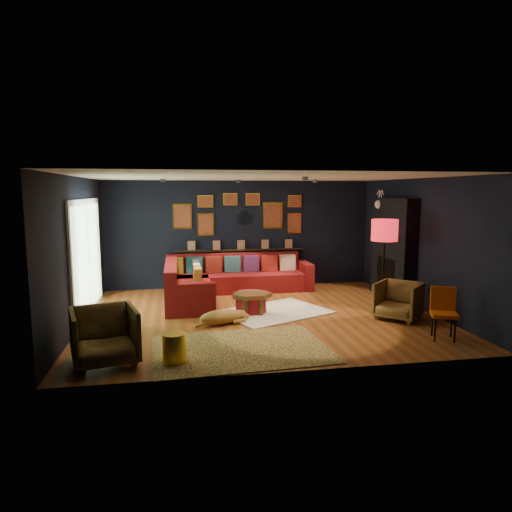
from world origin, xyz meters
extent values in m
plane|color=#954D22|center=(0.00, 0.00, 0.00)|extent=(6.50, 6.50, 0.00)
plane|color=black|center=(0.00, 2.75, 1.30)|extent=(6.50, 0.00, 6.50)
plane|color=black|center=(0.00, -2.75, 1.30)|extent=(6.50, 0.00, 6.50)
plane|color=black|center=(-3.25, 0.00, 1.30)|extent=(0.00, 5.50, 5.50)
plane|color=black|center=(3.25, 0.00, 1.30)|extent=(0.00, 5.50, 5.50)
plane|color=white|center=(0.00, 0.00, 2.60)|extent=(6.50, 6.50, 0.00)
cube|color=maroon|center=(-0.20, 2.25, 0.21)|extent=(3.20, 0.95, 0.42)
cube|color=maroon|center=(-0.20, 2.60, 0.63)|extent=(3.20, 0.24, 0.46)
cube|color=maroon|center=(1.50, 2.25, 0.32)|extent=(0.22, 0.95, 0.64)
cube|color=maroon|center=(-1.32, 1.15, 0.21)|extent=(0.95, 2.20, 0.42)
cube|color=maroon|center=(-1.68, 1.15, 0.63)|extent=(0.24, 2.20, 0.46)
cube|color=maroon|center=(-1.32, 0.15, 0.32)|extent=(0.95, 0.22, 0.64)
cube|color=#A38023|center=(-1.60, 2.40, 0.62)|extent=(0.38, 0.14, 0.38)
cube|color=#195F66|center=(-1.15, 2.40, 0.62)|extent=(0.38, 0.14, 0.38)
cube|color=maroon|center=(-0.70, 2.40, 0.62)|extent=(0.38, 0.14, 0.38)
cube|color=#2B5566|center=(-0.25, 2.40, 0.62)|extent=(0.38, 0.14, 0.38)
cube|color=#56275B|center=(0.20, 2.40, 0.62)|extent=(0.38, 0.14, 0.38)
cube|color=maroon|center=(0.65, 2.40, 0.62)|extent=(0.38, 0.14, 0.38)
cube|color=beige|center=(1.10, 2.40, 0.62)|extent=(0.38, 0.14, 0.38)
cube|color=#2D2741|center=(-1.15, 1.85, 0.62)|extent=(0.14, 0.38, 0.38)
cube|color=tan|center=(-1.15, 1.35, 0.62)|extent=(0.14, 0.38, 0.38)
cube|color=gold|center=(-1.15, 0.85, 0.62)|extent=(0.14, 0.38, 0.38)
cube|color=black|center=(0.00, 2.68, 0.92)|extent=(3.20, 0.12, 0.04)
cube|color=yellow|center=(-1.40, 2.72, 1.75)|extent=(0.45, 0.03, 0.60)
cube|color=#A44C2A|center=(-1.40, 2.70, 1.75)|extent=(0.38, 0.01, 0.51)
cube|color=yellow|center=(-0.85, 2.72, 1.55)|extent=(0.40, 0.03, 0.55)
cube|color=#A44C2A|center=(-0.85, 2.70, 1.55)|extent=(0.34, 0.01, 0.47)
cube|color=yellow|center=(-0.85, 2.72, 2.10)|extent=(0.38, 0.03, 0.30)
cube|color=#A44C2A|center=(-0.85, 2.70, 2.10)|extent=(0.32, 0.01, 0.25)
cube|color=yellow|center=(0.80, 2.72, 1.75)|extent=(0.50, 0.03, 0.65)
cube|color=#A44C2A|center=(0.80, 2.70, 1.75)|extent=(0.42, 0.01, 0.55)
cube|color=yellow|center=(1.35, 2.72, 1.55)|extent=(0.35, 0.03, 0.50)
cube|color=#A44C2A|center=(1.35, 2.70, 1.55)|extent=(0.30, 0.01, 0.42)
cube|color=yellow|center=(1.35, 2.72, 2.10)|extent=(0.35, 0.03, 0.30)
cube|color=#A44C2A|center=(1.35, 2.70, 2.10)|extent=(0.30, 0.01, 0.25)
cube|color=yellow|center=(-0.25, 2.72, 2.15)|extent=(0.35, 0.03, 0.30)
cube|color=#A44C2A|center=(-0.25, 2.70, 2.15)|extent=(0.30, 0.01, 0.25)
cube|color=yellow|center=(0.30, 2.72, 2.15)|extent=(0.35, 0.03, 0.30)
cube|color=#A44C2A|center=(0.30, 2.70, 2.15)|extent=(0.30, 0.01, 0.25)
cylinder|color=silver|center=(0.10, 2.72, 1.70)|extent=(0.28, 0.03, 0.28)
cone|color=yellow|center=(0.32, 2.72, 1.70)|extent=(0.03, 0.16, 0.03)
cone|color=yellow|center=(0.30, 2.72, 1.78)|extent=(0.04, 0.16, 0.04)
cone|color=yellow|center=(0.26, 2.72, 1.86)|extent=(0.04, 0.16, 0.04)
cone|color=yellow|center=(0.18, 2.72, 1.90)|extent=(0.04, 0.16, 0.04)
cone|color=yellow|center=(0.10, 2.72, 1.92)|extent=(0.03, 0.16, 0.03)
cone|color=yellow|center=(0.02, 2.72, 1.90)|extent=(0.04, 0.16, 0.04)
cone|color=yellow|center=(-0.06, 2.72, 1.86)|extent=(0.04, 0.16, 0.04)
cone|color=yellow|center=(-0.10, 2.72, 1.78)|extent=(0.04, 0.16, 0.04)
cone|color=yellow|center=(-0.12, 2.72, 1.70)|extent=(0.03, 0.16, 0.03)
cone|color=yellow|center=(-0.10, 2.72, 1.62)|extent=(0.04, 0.16, 0.04)
cone|color=yellow|center=(-0.06, 2.72, 1.54)|extent=(0.04, 0.16, 0.04)
cone|color=yellow|center=(0.02, 2.72, 1.50)|extent=(0.04, 0.16, 0.04)
cone|color=yellow|center=(0.10, 2.72, 1.48)|extent=(0.03, 0.16, 0.03)
cone|color=yellow|center=(0.18, 2.72, 1.50)|extent=(0.04, 0.16, 0.04)
cone|color=yellow|center=(0.26, 2.72, 1.54)|extent=(0.04, 0.16, 0.04)
cone|color=yellow|center=(0.30, 2.72, 1.62)|extent=(0.04, 0.16, 0.04)
cube|color=black|center=(3.10, 0.90, 1.10)|extent=(0.30, 1.60, 2.20)
cube|color=black|center=(3.04, 0.90, 0.45)|extent=(0.20, 0.80, 0.90)
cone|color=white|center=(3.19, 1.40, 2.05)|extent=(0.35, 0.28, 0.28)
sphere|color=white|center=(2.97, 1.40, 2.05)|extent=(0.20, 0.20, 0.20)
cylinder|color=white|center=(2.99, 1.34, 2.22)|extent=(0.02, 0.10, 0.28)
cylinder|color=white|center=(2.99, 1.46, 2.22)|extent=(0.02, 0.10, 0.28)
cube|color=white|center=(-3.22, 0.60, 1.10)|extent=(0.04, 2.80, 2.20)
cube|color=#B0D5A3|center=(-3.20, 0.60, 1.10)|extent=(0.01, 2.60, 2.00)
cube|color=white|center=(-3.19, 0.60, 1.10)|extent=(0.02, 0.06, 2.00)
cylinder|color=black|center=(-1.80, 1.20, 2.56)|extent=(0.10, 0.10, 0.06)
cylinder|color=black|center=(-0.20, 1.60, 2.56)|extent=(0.10, 0.10, 0.06)
cylinder|color=black|center=(1.40, 1.20, 2.56)|extent=(0.10, 0.10, 0.06)
cylinder|color=black|center=(0.60, -0.80, 2.56)|extent=(0.10, 0.10, 0.06)
cube|color=silver|center=(0.30, 0.15, 0.01)|extent=(2.38, 2.12, 0.03)
cube|color=#D7B35E|center=(-0.65, -1.79, 0.01)|extent=(2.70, 2.00, 0.01)
cylinder|color=brown|center=(-0.32, -0.07, 0.19)|extent=(0.10, 0.10, 0.32)
cylinder|color=brown|center=(-0.02, -0.07, 0.19)|extent=(0.10, 0.10, 0.32)
cylinder|color=brown|center=(-0.17, 0.28, 0.19)|extent=(0.10, 0.10, 0.32)
cylinder|color=maroon|center=(-0.16, 0.20, 0.22)|extent=(0.59, 0.59, 0.39)
imported|color=#AD883D|center=(-2.55, -2.05, 0.43)|extent=(1.02, 0.98, 0.87)
imported|color=#AD883D|center=(2.45, -0.68, 0.38)|extent=(1.02, 1.02, 0.77)
cylinder|color=yellow|center=(-1.62, -2.17, 0.21)|extent=(0.33, 0.33, 0.42)
cylinder|color=black|center=(2.41, -1.97, 0.20)|extent=(0.03, 0.03, 0.41)
cylinder|color=black|center=(2.68, -2.08, 0.20)|extent=(0.03, 0.03, 0.41)
cylinder|color=black|center=(2.52, -1.70, 0.20)|extent=(0.03, 0.03, 0.41)
cylinder|color=black|center=(2.79, -1.81, 0.20)|extent=(0.03, 0.03, 0.41)
cube|color=orange|center=(2.60, -1.89, 0.41)|extent=(0.51, 0.51, 0.06)
cube|color=orange|center=(2.67, -1.74, 0.63)|extent=(0.38, 0.20, 0.39)
cylinder|color=black|center=(2.36, -0.18, 0.02)|extent=(0.30, 0.30, 0.04)
cylinder|color=black|center=(2.36, -0.18, 0.77)|extent=(0.04, 0.04, 1.46)
cylinder|color=red|center=(2.36, -0.18, 1.61)|extent=(0.50, 0.50, 0.41)
camera|label=1|loc=(-1.56, -8.29, 2.35)|focal=32.00mm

